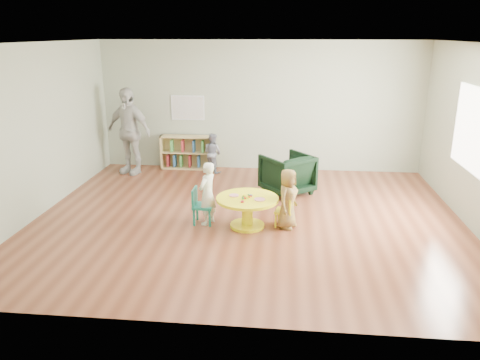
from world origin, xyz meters
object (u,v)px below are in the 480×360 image
at_px(armchair, 287,174).
at_px(toddler, 213,153).
at_px(bookshelf, 188,152).
at_px(child_right, 288,199).
at_px(kid_chair_left, 200,205).
at_px(kid_chair_right, 286,210).
at_px(child_left, 207,193).
at_px(activity_table, 247,207).
at_px(adult_caretaker, 129,131).

bearing_deg(armchair, toddler, -75.68).
distance_m(bookshelf, child_right, 3.89).
distance_m(kid_chair_left, armchair, 2.14).
relative_size(kid_chair_right, child_left, 0.49).
height_order(kid_chair_right, bookshelf, bookshelf).
bearing_deg(activity_table, child_right, 3.67).
bearing_deg(kid_chair_right, adult_caretaker, 63.86).
relative_size(toddler, adult_caretaker, 0.47).
xyz_separation_m(kid_chair_left, bookshelf, (-0.87, 3.14, 0.05)).
bearing_deg(armchair, child_right, 51.79).
bearing_deg(activity_table, kid_chair_left, 174.73).
height_order(kid_chair_left, armchair, armchair).
bearing_deg(toddler, kid_chair_left, 126.89).
relative_size(child_right, adult_caretaker, 0.51).
xyz_separation_m(activity_table, child_right, (0.63, 0.04, 0.14)).
xyz_separation_m(child_right, adult_caretaker, (-3.42, 2.68, 0.45)).
bearing_deg(kid_chair_left, activity_table, 85.63).
bearing_deg(child_left, toddler, -148.38).
bearing_deg(kid_chair_left, child_left, 90.00).
height_order(kid_chair_left, kid_chair_right, kid_chair_left).
xyz_separation_m(armchair, child_right, (0.01, -1.67, 0.10)).
relative_size(kid_chair_left, adult_caretaker, 0.32).
bearing_deg(child_right, bookshelf, 58.02).
height_order(child_left, adult_caretaker, adult_caretaker).
bearing_deg(kid_chair_left, adult_caretaker, -141.63).
height_order(child_right, toddler, child_right).
xyz_separation_m(kid_chair_right, bookshelf, (-2.24, 3.13, 0.10)).
xyz_separation_m(child_right, toddler, (-1.64, 2.90, -0.04)).
height_order(bookshelf, child_left, child_left).
height_order(bookshelf, toddler, toddler).
bearing_deg(bookshelf, child_left, -72.53).
height_order(bookshelf, adult_caretaker, adult_caretaker).
distance_m(activity_table, bookshelf, 3.60).
height_order(activity_table, child_right, child_right).
height_order(kid_chair_right, child_left, child_left).
bearing_deg(adult_caretaker, kid_chair_right, -17.01).
bearing_deg(bookshelf, kid_chair_left, -74.48).
relative_size(activity_table, kid_chair_left, 1.66).
bearing_deg(child_left, child_right, 112.92).
bearing_deg(kid_chair_left, kid_chair_right, 91.25).
relative_size(activity_table, adult_caretaker, 0.53).
relative_size(kid_chair_left, child_right, 0.62).
distance_m(kid_chair_left, child_left, 0.23).
relative_size(armchair, toddler, 0.96).
relative_size(child_right, toddler, 1.10).
distance_m(kid_chair_left, kid_chair_right, 1.37).
height_order(child_left, toddler, child_left).
bearing_deg(kid_chair_right, child_left, 102.16).
bearing_deg(toddler, kid_chair_right, 151.38).
relative_size(kid_chair_right, toddler, 0.58).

